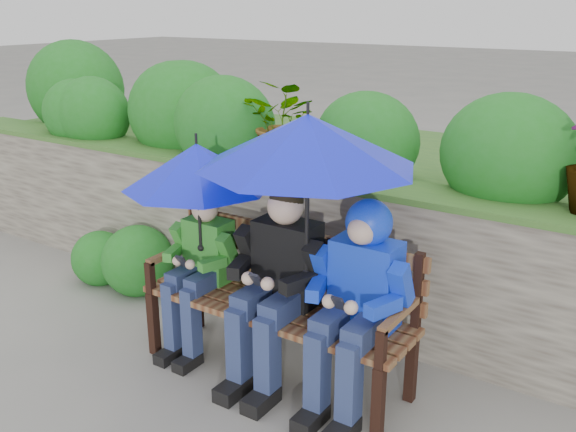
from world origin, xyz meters
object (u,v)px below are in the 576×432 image
Objects in this scene: boy_left at (200,264)px; umbrella_right at (308,141)px; boy_right at (358,291)px; boy_middle at (277,277)px; umbrella_left at (197,166)px; park_bench at (281,294)px.

umbrella_right is (0.78, -0.01, 0.86)m from boy_left.
boy_left is at bearing 180.00° from boy_right.
umbrella_left is at bearing 178.22° from boy_middle.
umbrella_right reaches higher than umbrella_left.
umbrella_left reaches higher than park_bench.
umbrella_left is (0.01, 0.00, 0.62)m from boy_left.
umbrella_left is at bearing 179.26° from umbrella_right.
park_bench is 1.44× the size of boy_right.
park_bench is at bearing 172.68° from boy_right.
boy_middle reaches higher than boy_right.
boy_left is (-0.56, -0.07, 0.08)m from park_bench.
umbrella_left reaches higher than boy_right.
umbrella_left is at bearing -173.27° from park_bench.
boy_left is at bearing -173.11° from park_bench.
boy_left is 0.89× the size of boy_right.
umbrella_right is at bearing 2.43° from boy_middle.
umbrella_right is at bearing -178.80° from boy_right.
park_bench is 1.86× the size of umbrella_left.
boy_right is (0.53, -0.07, 0.18)m from park_bench.
boy_middle is (0.03, -0.08, 0.14)m from park_bench.
boy_middle is at bearing -177.57° from umbrella_right.
umbrella_right is (0.22, -0.07, 0.94)m from park_bench.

